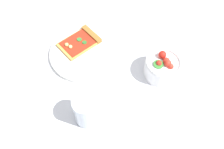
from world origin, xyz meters
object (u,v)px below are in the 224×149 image
at_px(salad_bowl, 162,67).
at_px(soda_glass, 86,111).
at_px(pizza_slice_main, 81,41).
at_px(plate, 86,52).

xyz_separation_m(salad_bowl, soda_glass, (0.25, -0.14, 0.01)).
relative_size(pizza_slice_main, soda_glass, 1.52).
height_order(plate, soda_glass, soda_glass).
distance_m(pizza_slice_main, soda_glass, 0.29).
bearing_deg(plate, pizza_slice_main, -124.69).
relative_size(salad_bowl, soda_glass, 1.10).
distance_m(plate, pizza_slice_main, 0.05).
xyz_separation_m(pizza_slice_main, salad_bowl, (-0.02, 0.30, 0.02)).
relative_size(plate, soda_glass, 2.40).
bearing_deg(soda_glass, salad_bowl, 151.66).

